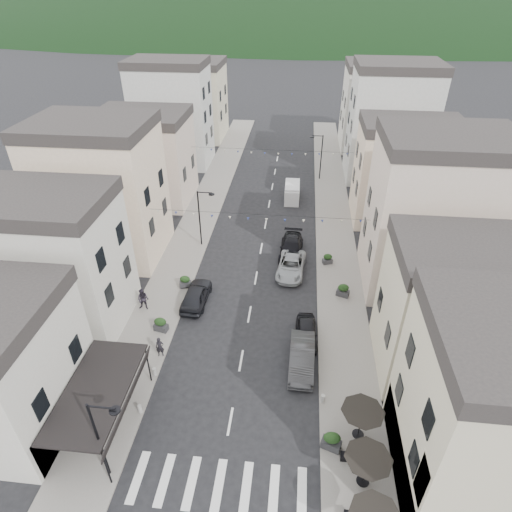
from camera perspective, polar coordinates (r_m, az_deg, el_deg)
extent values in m
cube|color=slate|center=(49.24, -7.38, 5.30)|extent=(4.00, 76.00, 0.12)
cube|color=slate|center=(48.22, 10.33, 4.36)|extent=(4.00, 76.00, 0.12)
ellipsoid|color=black|center=(310.99, 6.27, 29.17)|extent=(640.00, 360.00, 70.00)
cube|color=black|center=(27.30, -20.48, -16.38)|extent=(3.60, 7.50, 0.15)
cube|color=black|center=(27.01, -16.65, -17.72)|extent=(0.34, 7.50, 0.99)
cylinder|color=black|center=(26.16, -19.32, -25.01)|extent=(0.10, 0.10, 3.20)
cylinder|color=black|center=(29.93, -14.15, -13.93)|extent=(0.10, 0.10, 3.20)
cube|color=beige|center=(35.07, -25.63, -1.36)|extent=(10.00, 7.00, 10.00)
cube|color=#262323|center=(32.56, -27.97, 6.61)|extent=(10.20, 7.14, 1.00)
cube|color=beige|center=(42.15, -19.73, 7.51)|extent=(10.00, 8.00, 12.00)
cube|color=#262323|center=(39.94, -21.54, 15.86)|extent=(10.20, 8.16, 1.00)
cube|color=#C0AF9B|center=(52.76, -14.40, 12.11)|extent=(10.00, 8.00, 9.50)
cube|color=#262323|center=(51.16, -15.25, 17.57)|extent=(10.20, 8.16, 1.00)
cube|color=#ACADA7|center=(63.03, -11.09, 17.67)|extent=(10.00, 7.00, 13.00)
cube|color=#262323|center=(61.54, -11.85, 23.93)|extent=(10.20, 7.14, 1.00)
cube|color=beige|center=(74.47, -8.42, 19.54)|extent=(10.00, 9.00, 11.00)
cube|color=#262323|center=(73.27, -8.84, 24.09)|extent=(10.20, 9.18, 1.00)
cube|color=beige|center=(31.03, 25.94, -7.51)|extent=(10.00, 7.00, 9.00)
cube|color=#262323|center=(28.30, 28.39, 0.22)|extent=(10.20, 7.14, 1.00)
cube|color=#C0AF9B|center=(37.98, 22.54, 4.39)|extent=(10.00, 8.00, 12.50)
cube|color=#262323|center=(35.49, 24.93, 13.91)|extent=(10.20, 8.16, 1.00)
cube|color=beige|center=(49.00, 19.10, 9.96)|extent=(10.00, 7.00, 10.00)
cube|color=#262323|center=(47.23, 20.36, 16.04)|extent=(10.20, 7.14, 1.00)
cube|color=#ACADA7|center=(59.52, 17.37, 16.13)|extent=(10.00, 8.00, 13.50)
cube|color=#262323|center=(57.94, 18.66, 22.93)|extent=(10.20, 8.16, 1.00)
cube|color=beige|center=(71.18, 15.75, 18.26)|extent=(10.00, 9.00, 11.50)
cube|color=#262323|center=(69.91, 16.58, 23.17)|extent=(10.20, 9.18, 1.00)
cylinder|color=black|center=(25.81, 14.30, -26.24)|extent=(0.06, 0.06, 2.30)
cone|color=black|center=(24.88, 14.68, -24.94)|extent=(2.50, 2.50, 0.55)
cylinder|color=black|center=(26.48, 14.04, -27.10)|extent=(0.70, 0.70, 0.04)
cylinder|color=black|center=(27.32, 13.66, -21.18)|extent=(0.06, 0.06, 2.30)
cone|color=black|center=(26.44, 13.99, -19.79)|extent=(2.50, 2.50, 0.55)
cylinder|color=black|center=(27.95, 13.43, -22.11)|extent=(0.70, 0.70, 0.04)
cylinder|color=black|center=(25.36, -20.16, -22.24)|extent=(0.14, 0.14, 6.00)
cylinder|color=black|center=(22.84, -19.95, -18.44)|extent=(1.40, 0.10, 0.10)
cylinder|color=black|center=(22.71, -18.31, -18.98)|extent=(0.56, 0.56, 0.08)
cylinder|color=black|center=(42.43, -7.53, 4.89)|extent=(0.14, 0.14, 6.00)
cylinder|color=black|center=(40.97, -6.86, 8.40)|extent=(1.40, 0.10, 0.10)
cylinder|color=black|center=(40.90, -5.95, 8.19)|extent=(0.56, 0.56, 0.08)
cylinder|color=black|center=(57.81, 8.67, 12.80)|extent=(0.14, 0.14, 6.00)
cylinder|color=black|center=(56.84, 8.20, 15.58)|extent=(1.40, 0.10, 0.10)
cylinder|color=black|center=(56.86, 7.51, 15.48)|extent=(0.56, 0.56, 0.08)
cylinder|color=gray|center=(29.32, -15.20, -19.05)|extent=(0.26, 0.26, 0.60)
cylinder|color=gray|center=(31.06, -13.37, -14.76)|extent=(0.26, 0.26, 0.60)
cylinder|color=gray|center=(29.19, 8.88, -18.24)|extent=(0.26, 0.26, 0.60)
cylinder|color=black|center=(36.57, 0.16, 5.57)|extent=(19.00, 0.02, 0.02)
cone|color=beige|center=(38.44, -12.93, 5.84)|extent=(0.28, 0.28, 0.24)
cone|color=navy|center=(38.01, -10.64, 5.65)|extent=(0.28, 0.28, 0.24)
cone|color=beige|center=(37.64, -8.30, 5.46)|extent=(0.28, 0.28, 0.24)
cone|color=navy|center=(37.33, -5.92, 5.28)|extent=(0.28, 0.28, 0.24)
cone|color=beige|center=(37.08, -3.51, 5.11)|extent=(0.28, 0.28, 0.24)
cone|color=navy|center=(36.88, -1.07, 4.97)|extent=(0.28, 0.28, 0.24)
cone|color=beige|center=(36.74, 1.39, 4.84)|extent=(0.28, 0.28, 0.24)
cone|color=navy|center=(36.65, 3.87, 4.74)|extent=(0.28, 0.28, 0.24)
cone|color=beige|center=(36.62, 6.35, 4.65)|extent=(0.28, 0.28, 0.24)
cone|color=navy|center=(36.65, 8.83, 4.59)|extent=(0.28, 0.28, 0.24)
cone|color=beige|center=(36.74, 11.31, 4.53)|extent=(0.28, 0.28, 0.24)
cone|color=navy|center=(36.90, 13.78, 4.48)|extent=(0.28, 0.28, 0.24)
cylinder|color=black|center=(51.19, 2.08, 13.97)|extent=(19.00, 0.02, 0.02)
cone|color=beige|center=(52.54, -7.73, 14.01)|extent=(0.28, 0.28, 0.24)
cone|color=navy|center=(52.23, -5.98, 13.90)|extent=(0.28, 0.28, 0.24)
cone|color=beige|center=(51.97, -4.22, 13.80)|extent=(0.28, 0.28, 0.24)
cone|color=navy|center=(51.74, -2.43, 13.69)|extent=(0.28, 0.28, 0.24)
cone|color=beige|center=(51.56, -0.64, 13.59)|extent=(0.28, 0.28, 0.24)
cone|color=navy|center=(51.41, 1.16, 13.50)|extent=(0.28, 0.28, 0.24)
cone|color=beige|center=(51.31, 2.97, 13.42)|extent=(0.28, 0.28, 0.24)
cone|color=navy|center=(51.25, 4.79, 13.35)|extent=(0.28, 0.28, 0.24)
cone|color=beige|center=(51.23, 6.61, 13.29)|extent=(0.28, 0.28, 0.24)
cone|color=navy|center=(51.25, 8.43, 13.24)|extent=(0.28, 0.28, 0.24)
cone|color=beige|center=(51.32, 10.24, 13.19)|extent=(0.28, 0.28, 0.24)
cone|color=navy|center=(51.43, 12.06, 13.14)|extent=(0.28, 0.28, 0.24)
imported|color=black|center=(32.78, 6.75, -10.08)|extent=(1.75, 4.00, 1.34)
imported|color=#2F2F31|center=(30.77, 6.13, -13.32)|extent=(1.77, 4.92, 1.61)
imported|color=#92959A|center=(39.37, 4.70, -1.32)|extent=(2.82, 5.37, 1.44)
imported|color=black|center=(41.91, 4.72, 1.14)|extent=(2.38, 5.38, 1.54)
imported|color=black|center=(36.06, -8.01, -5.16)|extent=(2.07, 4.78, 1.60)
cube|color=silver|center=(52.67, 4.83, 8.47)|extent=(1.79, 4.40, 1.83)
cube|color=silver|center=(51.78, 4.87, 9.17)|extent=(1.73, 2.94, 0.46)
cylinder|color=black|center=(51.46, 3.94, 7.14)|extent=(0.24, 0.64, 0.64)
cylinder|color=black|center=(51.45, 5.58, 7.06)|extent=(0.24, 0.64, 0.64)
cylinder|color=black|center=(54.42, 4.07, 8.68)|extent=(0.24, 0.64, 0.64)
cylinder|color=black|center=(54.42, 5.62, 8.59)|extent=(0.24, 0.64, 0.64)
imported|color=black|center=(31.87, -12.70, -11.77)|extent=(0.66, 0.50, 1.62)
imported|color=black|center=(35.98, -14.81, -5.61)|extent=(0.96, 0.76, 1.95)
cube|color=#2E2E30|center=(34.16, -12.54, -9.28)|extent=(1.16, 0.79, 0.53)
ellipsoid|color=black|center=(33.78, -12.66, -8.55)|extent=(0.93, 0.59, 0.68)
cube|color=#303032|center=(38.07, -9.38, -3.74)|extent=(1.10, 0.76, 0.50)
ellipsoid|color=black|center=(37.74, -9.46, -3.07)|extent=(0.89, 0.57, 0.65)
cube|color=#2A2A2C|center=(27.39, 9.97, -23.49)|extent=(1.27, 0.96, 0.56)
ellipsoid|color=black|center=(26.88, 10.11, -22.76)|extent=(0.99, 0.63, 0.72)
cube|color=#2D2C2F|center=(37.32, 11.48, -4.86)|extent=(1.18, 0.89, 0.52)
ellipsoid|color=black|center=(36.97, 11.58, -4.16)|extent=(0.92, 0.59, 0.67)
cube|color=#313033|center=(41.09, 9.50, -0.68)|extent=(1.03, 0.79, 0.46)
ellipsoid|color=black|center=(40.81, 9.56, -0.10)|extent=(0.81, 0.51, 0.59)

